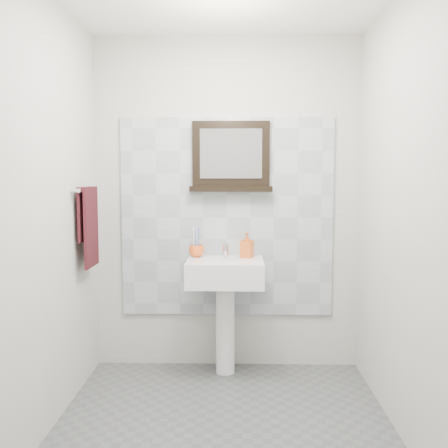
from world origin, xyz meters
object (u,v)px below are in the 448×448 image
Objects in this scene: toothbrush_cup at (197,251)px; soap_dispenser at (247,245)px; pedestal_sink at (225,285)px; framed_mirror at (231,158)px; hand_towel at (89,220)px.

toothbrush_cup is 0.38m from soap_dispenser.
framed_mirror is at bearing 78.12° from pedestal_sink.
pedestal_sink is 1.57× the size of framed_mirror.
framed_mirror is 1.12× the size of hand_towel.
framed_mirror is at bearing 168.47° from soap_dispenser.
hand_towel is (-1.09, -0.30, 0.21)m from soap_dispenser.
hand_towel is at bearing -168.57° from pedestal_sink.
pedestal_sink is 5.16× the size of soap_dispenser.
toothbrush_cup is at bearing 23.21° from hand_towel.
soap_dispenser is 1.15m from hand_towel.
toothbrush_cup is 0.74m from framed_mirror.
hand_towel is at bearing -156.79° from toothbrush_cup.
hand_towel is (-0.97, -0.37, -0.43)m from framed_mirror.
framed_mirror is at bearing 21.08° from hand_towel.
hand_towel reaches higher than pedestal_sink.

